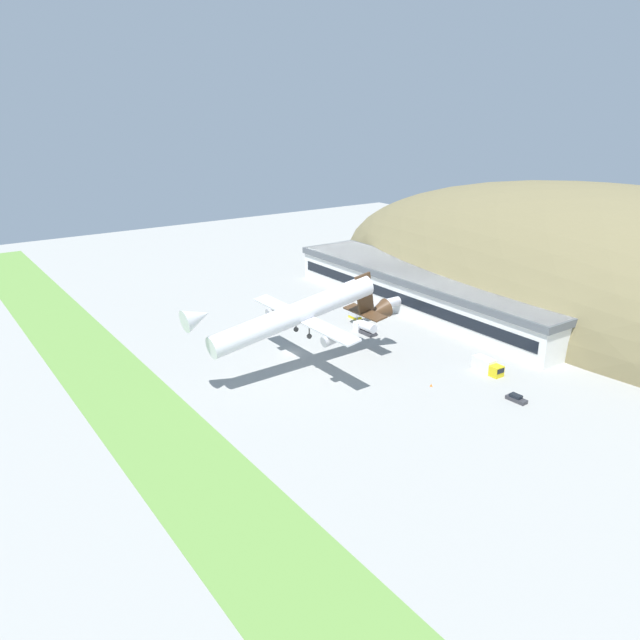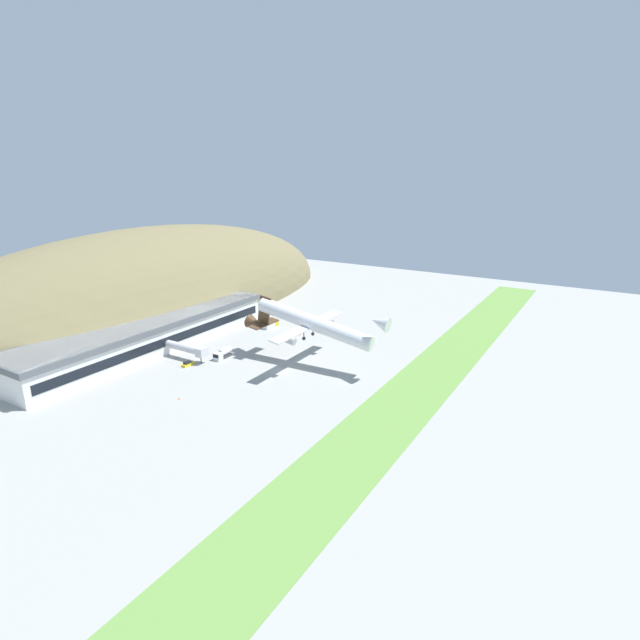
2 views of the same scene
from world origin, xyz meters
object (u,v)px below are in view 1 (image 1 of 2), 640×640
at_px(terminal_building, 426,288).
at_px(jetway_0, 373,306).
at_px(service_car_0, 355,316).
at_px(traffic_cone_1, 271,310).
at_px(cargo_airplane, 299,314).
at_px(fuel_truck, 487,366).
at_px(traffic_cone_0, 431,385).
at_px(box_truck, 365,328).
at_px(service_car_1, 516,399).

height_order(terminal_building, jetway_0, terminal_building).
distance_m(jetway_0, service_car_0, 6.19).
bearing_deg(traffic_cone_1, cargo_airplane, -22.53).
distance_m(fuel_truck, traffic_cone_0, 15.85).
bearing_deg(cargo_airplane, fuel_truck, 54.91).
height_order(jetway_0, fuel_truck, jetway_0).
bearing_deg(traffic_cone_1, terminal_building, 59.14).
xyz_separation_m(terminal_building, cargo_airplane, (17.86, -56.34, 7.75)).
bearing_deg(traffic_cone_0, cargo_airplane, -139.74).
xyz_separation_m(terminal_building, jetway_0, (-0.44, -19.59, -2.08)).
xyz_separation_m(cargo_airplane, box_truck, (-11.04, 28.12, -12.25)).
bearing_deg(traffic_cone_0, service_car_1, 31.36).
bearing_deg(fuel_truck, cargo_airplane, -125.09).
bearing_deg(jetway_0, cargo_airplane, -63.53).
distance_m(terminal_building, service_car_1, 62.54).
distance_m(cargo_airplane, traffic_cone_1, 46.71).
relative_size(jetway_0, traffic_cone_1, 29.42).
height_order(jetway_0, traffic_cone_1, jetway_0).
height_order(jetway_0, service_car_0, jetway_0).
distance_m(traffic_cone_0, traffic_cone_1, 64.01).
bearing_deg(cargo_airplane, traffic_cone_1, 157.47).
distance_m(cargo_airplane, service_car_1, 49.16).
distance_m(terminal_building, box_truck, 29.38).
xyz_separation_m(box_truck, traffic_cone_0, (33.72, -8.91, -1.29)).
bearing_deg(service_car_1, service_car_0, 175.40).
bearing_deg(traffic_cone_0, jetway_0, 156.83).
height_order(service_car_0, fuel_truck, fuel_truck).
relative_size(service_car_0, fuel_truck, 0.54).
height_order(terminal_building, cargo_airplane, cargo_airplane).
xyz_separation_m(jetway_0, fuel_truck, (42.82, -1.84, -2.50)).
xyz_separation_m(service_car_1, fuel_truck, (-13.32, 6.46, 0.92)).
height_order(service_car_1, fuel_truck, fuel_truck).
xyz_separation_m(service_car_0, service_car_1, (60.00, -4.83, -0.03)).
relative_size(service_car_1, traffic_cone_1, 7.74).
distance_m(fuel_truck, box_truck, 36.20).
bearing_deg(service_car_0, cargo_airplane, -56.34).
bearing_deg(service_car_0, terminal_building, 79.45).
distance_m(box_truck, traffic_cone_0, 34.90).
bearing_deg(terminal_building, fuel_truck, -26.83).
xyz_separation_m(terminal_building, service_car_1, (55.70, -27.90, -5.49)).
xyz_separation_m(service_car_0, traffic_cone_1, (-19.13, -16.15, -0.33)).
distance_m(service_car_0, traffic_cone_0, 46.99).
height_order(service_car_0, box_truck, box_truck).
bearing_deg(box_truck, service_car_1, 0.38).
xyz_separation_m(terminal_building, fuel_truck, (42.38, -21.44, -4.58)).
relative_size(cargo_airplane, service_car_0, 12.74).
relative_size(service_car_0, traffic_cone_0, 7.16).
xyz_separation_m(box_truck, traffic_cone_1, (-30.26, -10.99, -1.29)).
bearing_deg(box_truck, traffic_cone_0, -14.80).
height_order(service_car_0, traffic_cone_0, service_car_0).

